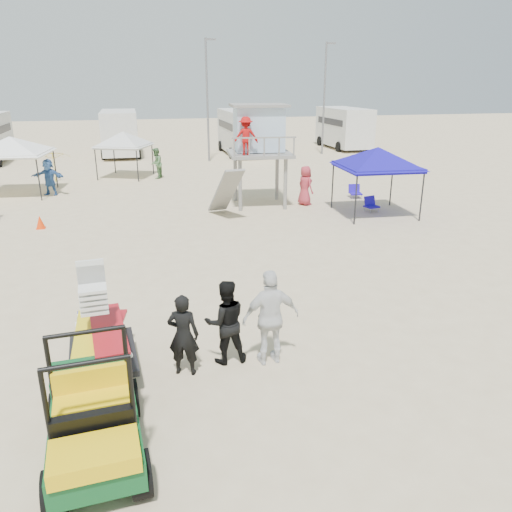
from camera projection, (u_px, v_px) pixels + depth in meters
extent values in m
plane|color=beige|center=(268.00, 371.00, 9.66)|extent=(140.00, 140.00, 0.00)
cube|color=#0B481F|center=(95.00, 427.00, 7.26)|extent=(1.40, 2.55, 0.43)
cube|color=yellow|center=(93.00, 412.00, 7.17)|extent=(1.17, 0.77, 0.24)
cylinder|color=black|center=(49.00, 493.00, 6.40)|extent=(0.32, 0.65, 0.63)
cube|color=black|center=(103.00, 355.00, 9.40)|extent=(1.33, 1.84, 0.11)
cylinder|color=black|center=(76.00, 367.00, 9.35)|extent=(0.22, 0.47, 0.46)
imported|color=black|center=(183.00, 335.00, 9.34)|extent=(0.69, 0.56, 1.63)
imported|color=black|center=(226.00, 322.00, 9.74)|extent=(0.85, 0.67, 1.72)
imported|color=silver|center=(271.00, 318.00, 9.67)|extent=(1.17, 0.54, 1.95)
cylinder|color=gray|center=(243.00, 186.00, 21.18)|extent=(0.16, 0.16, 2.23)
cube|color=gray|center=(260.00, 154.00, 21.90)|extent=(2.92, 2.92, 0.14)
cube|color=silver|center=(258.00, 129.00, 21.80)|extent=(2.21, 1.97, 1.87)
imported|color=#B20F0F|center=(248.00, 136.00, 20.64)|extent=(1.01, 0.58, 1.57)
cylinder|color=black|center=(358.00, 199.00, 19.17)|extent=(0.06, 0.06, 2.04)
pyramid|color=#170EA2|center=(378.00, 147.00, 20.16)|extent=(3.08, 3.08, 0.80)
cube|color=#170EA2|center=(377.00, 167.00, 20.42)|extent=(3.08, 3.08, 0.18)
pyramid|color=white|center=(9.00, 136.00, 23.83)|extent=(3.57, 3.57, 0.80)
cube|color=white|center=(12.00, 153.00, 24.09)|extent=(3.57, 3.57, 0.18)
cylinder|color=black|center=(103.00, 165.00, 27.52)|extent=(0.06, 0.06, 1.87)
pyramid|color=silver|center=(123.00, 131.00, 28.35)|extent=(3.39, 3.39, 0.80)
cube|color=silver|center=(124.00, 146.00, 28.61)|extent=(3.39, 3.39, 0.18)
imported|color=yellow|center=(55.00, 167.00, 27.54)|extent=(2.61, 2.61, 1.69)
cone|color=#FF3908|center=(40.00, 222.00, 18.94)|extent=(0.34, 0.34, 0.50)
cube|color=#1D0FA2|center=(372.00, 207.00, 21.41)|extent=(0.65, 0.62, 0.06)
cube|color=#1D0FA2|center=(370.00, 201.00, 21.56)|extent=(0.57, 0.31, 0.44)
cylinder|color=#B2B2B7|center=(369.00, 211.00, 21.22)|extent=(0.03, 0.03, 0.20)
cube|color=#2310B6|center=(356.00, 194.00, 23.88)|extent=(0.63, 0.60, 0.06)
cube|color=#2310B6|center=(354.00, 189.00, 24.04)|extent=(0.56, 0.28, 0.44)
cylinder|color=#B2B2B7|center=(353.00, 197.00, 23.69)|extent=(0.03, 0.03, 0.20)
cube|color=silver|center=(120.00, 132.00, 37.27)|extent=(2.50, 6.50, 3.00)
cube|color=black|center=(119.00, 125.00, 37.12)|extent=(2.54, 5.20, 0.50)
cylinder|color=black|center=(103.00, 154.00, 35.53)|extent=(0.25, 0.80, 0.80)
cube|color=silver|center=(242.00, 131.00, 37.92)|extent=(2.50, 7.00, 3.00)
cube|color=black|center=(242.00, 125.00, 37.77)|extent=(2.54, 5.60, 0.50)
cylinder|color=black|center=(231.00, 153.00, 36.03)|extent=(0.25, 0.80, 0.80)
cube|color=silver|center=(344.00, 127.00, 41.32)|extent=(2.50, 6.60, 3.00)
cube|color=black|center=(344.00, 121.00, 41.17)|extent=(2.54, 5.28, 0.50)
cylinder|color=black|center=(339.00, 147.00, 39.55)|extent=(0.25, 0.80, 0.80)
cylinder|color=slate|center=(207.00, 102.00, 33.75)|extent=(0.14, 0.14, 8.00)
cylinder|color=slate|center=(324.00, 100.00, 37.15)|extent=(0.14, 0.14, 8.00)
imported|color=#335D9A|center=(49.00, 177.00, 24.35)|extent=(1.72, 1.08, 1.77)
imported|color=#517E4B|center=(156.00, 163.00, 28.56)|extent=(0.89, 1.00, 1.73)
imported|color=#AE313E|center=(305.00, 186.00, 22.40)|extent=(0.82, 1.00, 1.76)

